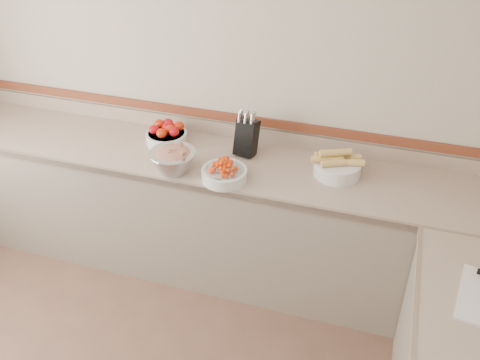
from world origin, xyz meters
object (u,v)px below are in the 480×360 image
(rhubarb_bowl, at_px, (173,159))
(knife_block, at_px, (247,136))
(corn_bowl, at_px, (337,165))
(tomato_bowl, at_px, (167,134))
(cherry_tomato_bowl, at_px, (224,173))

(rhubarb_bowl, bearing_deg, knife_block, 42.77)
(rhubarb_bowl, bearing_deg, corn_bowl, 15.41)
(tomato_bowl, height_order, cherry_tomato_bowl, cherry_tomato_bowl)
(corn_bowl, height_order, rhubarb_bowl, corn_bowl)
(corn_bowl, bearing_deg, cherry_tomato_bowl, -157.26)
(tomato_bowl, distance_m, cherry_tomato_bowl, 0.61)
(knife_block, xyz_separation_m, tomato_bowl, (-0.55, -0.02, -0.06))
(corn_bowl, distance_m, rhubarb_bowl, 1.00)
(tomato_bowl, distance_m, rhubarb_bowl, 0.37)
(tomato_bowl, relative_size, rhubarb_bowl, 0.97)
(rhubarb_bowl, bearing_deg, cherry_tomato_bowl, -0.02)
(tomato_bowl, bearing_deg, cherry_tomato_bowl, -31.62)
(cherry_tomato_bowl, relative_size, corn_bowl, 0.86)
(cherry_tomato_bowl, xyz_separation_m, corn_bowl, (0.63, 0.27, 0.01))
(knife_block, relative_size, corn_bowl, 0.96)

